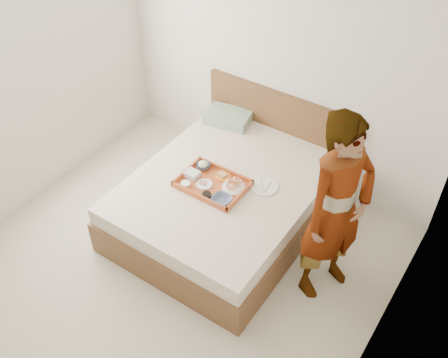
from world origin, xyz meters
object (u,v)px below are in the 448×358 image
object	(u,v)px
tray	(213,183)
dinner_plate	(264,187)
person	(337,211)
bed	(226,202)

from	to	relation	value
tray	dinner_plate	distance (m)	0.46
dinner_plate	person	world-z (taller)	person
bed	dinner_plate	bearing A→B (deg)	19.89
dinner_plate	person	size ratio (longest dim) A/B	0.14
tray	dinner_plate	world-z (taller)	tray
bed	person	distance (m)	1.27
bed	person	world-z (taller)	person
bed	tray	world-z (taller)	tray
tray	person	size ratio (longest dim) A/B	0.35
tray	person	distance (m)	1.21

